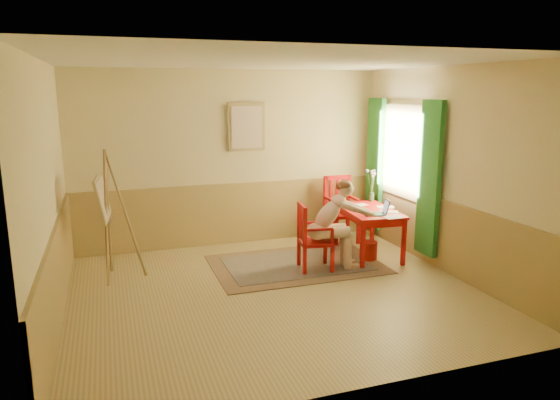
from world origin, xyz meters
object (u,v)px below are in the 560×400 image
object	(u,v)px
chair_left	(312,238)
easel	(105,203)
table	(369,215)
figure	(334,221)
chair_back	(341,209)
laptop	(378,212)

from	to	relation	value
chair_left	easel	size ratio (longest dim) A/B	0.54
table	figure	world-z (taller)	figure
chair_back	laptop	xyz separation A→B (m)	(0.02, -1.20, 0.22)
figure	table	bearing A→B (deg)	26.94
chair_back	easel	distance (m)	3.77
chair_left	laptop	world-z (taller)	chair_left
table	figure	size ratio (longest dim) A/B	0.99
chair_back	figure	xyz separation A→B (m)	(-0.71, -1.25, 0.16)
table	chair_left	size ratio (longest dim) A/B	1.33
laptop	chair_left	bearing A→B (deg)	-179.71
chair_left	figure	size ratio (longest dim) A/B	0.75
chair_left	laptop	bearing A→B (deg)	0.29
figure	easel	size ratio (longest dim) A/B	0.73
table	laptop	bearing A→B (deg)	-96.42
table	chair_back	size ratio (longest dim) A/B	1.17
chair_left	easel	world-z (taller)	easel
chair_left	chair_back	distance (m)	1.57
easel	chair_back	bearing A→B (deg)	9.73
chair_back	laptop	distance (m)	1.22
table	chair_left	world-z (taller)	chair_left
laptop	table	bearing A→B (deg)	83.58
chair_left	figure	xyz separation A→B (m)	(0.30, -0.04, 0.23)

